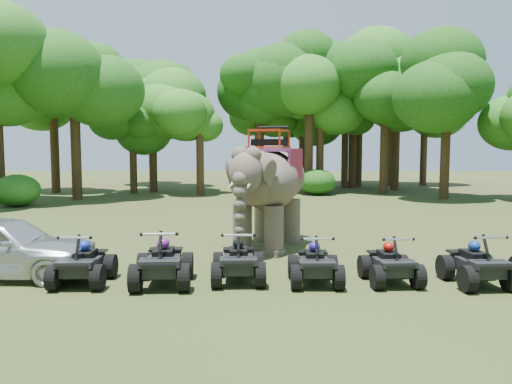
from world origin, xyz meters
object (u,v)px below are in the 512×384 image
(parked_car, at_px, (1,246))
(atv_5, at_px, (477,258))
(atv_2, at_px, (238,256))
(atv_1, at_px, (163,257))
(elephant, at_px, (268,187))
(atv_4, at_px, (390,258))
(atv_3, at_px, (315,258))
(atv_0, at_px, (83,258))

(parked_car, relative_size, atv_5, 2.70)
(atv_2, distance_m, atv_5, 5.50)
(atv_1, distance_m, atv_5, 7.23)
(atv_1, bearing_deg, elephant, 56.19)
(elephant, distance_m, atv_5, 6.58)
(atv_4, relative_size, atv_5, 0.94)
(parked_car, distance_m, atv_4, 9.35)
(atv_4, bearing_deg, atv_3, 177.54)
(elephant, distance_m, atv_0, 6.30)
(atv_3, distance_m, atv_4, 1.76)
(parked_car, xyz_separation_m, atv_4, (9.34, -0.42, -0.19))
(atv_1, height_order, atv_2, atv_1)
(atv_0, xyz_separation_m, atv_4, (7.14, 0.13, -0.03))
(parked_car, height_order, atv_5, parked_car)
(atv_3, relative_size, atv_4, 1.02)
(atv_3, distance_m, atv_5, 3.71)
(atv_1, bearing_deg, atv_4, -2.32)
(atv_0, relative_size, atv_5, 0.98)
(elephant, xyz_separation_m, atv_5, (4.73, -4.39, -1.29))
(parked_car, height_order, atv_4, parked_car)
(atv_5, bearing_deg, parked_car, 172.31)
(atv_4, bearing_deg, atv_5, -8.95)
(elephant, xyz_separation_m, atv_2, (-0.77, -4.13, -1.29))
(atv_2, xyz_separation_m, atv_4, (3.55, -0.11, -0.04))
(parked_car, bearing_deg, atv_2, -92.01)
(atv_2, relative_size, atv_3, 1.05)
(atv_5, bearing_deg, atv_2, 172.45)
(atv_0, height_order, atv_4, atv_0)
(parked_car, bearing_deg, atv_5, -91.88)
(parked_car, distance_m, atv_3, 7.59)
(atv_0, bearing_deg, atv_4, -0.82)
(parked_car, height_order, atv_3, parked_car)
(parked_car, relative_size, atv_1, 2.53)
(atv_4, height_order, atv_5, atv_5)
(atv_1, height_order, atv_4, atv_1)
(parked_car, distance_m, atv_2, 5.80)
(atv_1, distance_m, atv_4, 5.28)
(parked_car, xyz_separation_m, atv_1, (4.06, -0.61, -0.11))
(atv_1, bearing_deg, atv_2, 5.55)
(atv_5, bearing_deg, atv_0, 175.07)
(atv_0, relative_size, atv_4, 1.05)
(atv_0, height_order, atv_3, atv_0)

